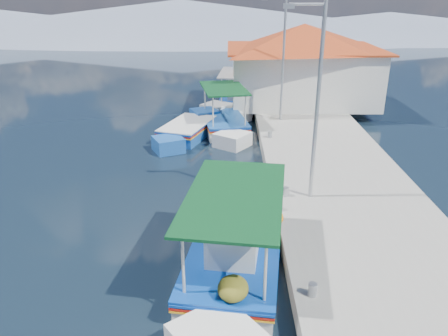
{
  "coord_description": "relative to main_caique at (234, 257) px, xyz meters",
  "views": [
    {
      "loc": [
        1.94,
        -10.97,
        6.78
      ],
      "look_at": [
        1.8,
        2.42,
        1.3
      ],
      "focal_mm": 35.49,
      "sensor_mm": 36.0,
      "label": 1
    }
  ],
  "objects": [
    {
      "name": "ground",
      "position": [
        -2.09,
        1.51,
        -0.48
      ],
      "size": [
        160.0,
        160.0,
        0.0
      ],
      "primitive_type": "plane",
      "color": "black",
      "rests_on": "ground"
    },
    {
      "name": "quay",
      "position": [
        3.81,
        7.51,
        -0.23
      ],
      "size": [
        5.0,
        44.0,
        0.5
      ],
      "primitive_type": "cube",
      "color": "gray",
      "rests_on": "ground"
    },
    {
      "name": "bollards",
      "position": [
        1.71,
        6.76,
        0.17
      ],
      "size": [
        0.2,
        17.2,
        0.3
      ],
      "color": "#A5A8AD",
      "rests_on": "quay"
    },
    {
      "name": "main_caique",
      "position": [
        0.0,
        0.0,
        0.0
      ],
      "size": [
        2.89,
        7.58,
        2.52
      ],
      "rotation": [
        0.0,
        0.0,
        0.14
      ],
      "color": "silver",
      "rests_on": "ground"
    },
    {
      "name": "caique_green_canopy",
      "position": [
        -0.36,
        12.11,
        -0.12
      ],
      "size": [
        2.72,
        6.52,
        2.48
      ],
      "rotation": [
        0.0,
        0.0,
        -0.18
      ],
      "color": "silver",
      "rests_on": "ground"
    },
    {
      "name": "caique_blue_hull",
      "position": [
        -2.15,
        11.13,
        -0.19
      ],
      "size": [
        3.05,
        5.73,
        1.08
      ],
      "rotation": [
        0.0,
        0.0,
        0.33
      ],
      "color": "#1B51A2",
      "rests_on": "ground"
    },
    {
      "name": "caique_far",
      "position": [
        0.38,
        16.52,
        -0.03
      ],
      "size": [
        2.42,
        6.92,
        2.43
      ],
      "rotation": [
        0.0,
        0.0,
        0.09
      ],
      "color": "silver",
      "rests_on": "ground"
    },
    {
      "name": "harbor_building",
      "position": [
        4.1,
        16.51,
        2.29
      ],
      "size": [
        10.49,
        10.49,
        4.4
      ],
      "color": "silver",
      "rests_on": "quay"
    },
    {
      "name": "lamp_post_near",
      "position": [
        2.41,
        3.51,
        3.37
      ],
      "size": [
        1.21,
        0.14,
        6.0
      ],
      "color": "#A5A8AD",
      "rests_on": "quay"
    },
    {
      "name": "lamp_post_far",
      "position": [
        2.41,
        12.51,
        3.37
      ],
      "size": [
        1.21,
        0.14,
        6.0
      ],
      "color": "#A5A8AD",
      "rests_on": "quay"
    },
    {
      "name": "mountain_ridge",
      "position": [
        4.45,
        57.51,
        1.56
      ],
      "size": [
        171.4,
        96.0,
        5.5
      ],
      "color": "slate",
      "rests_on": "ground"
    }
  ]
}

